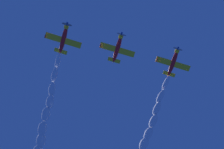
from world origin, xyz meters
The scene contains 5 objects.
airplane_lead centered at (1.39, 12.38, 86.47)m, with size 8.80×9.69×3.50m.
airplane_left_wingman centered at (-5.59, -2.25, 87.17)m, with size 8.80×9.69×3.63m.
airplane_right_wingman centered at (-12.10, -15.70, 85.22)m, with size 8.78×9.67×3.37m.
smoke_trail_lead centered at (-24.55, 24.01, 81.75)m, with size 36.36×17.63×8.73m.
smoke_trail_right_wingman centered at (-38.09, -3.93, 80.54)m, with size 35.88×17.84×8.75m.
Camera 1 is at (22.05, -27.35, 2.11)m, focal length 53.55 mm.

